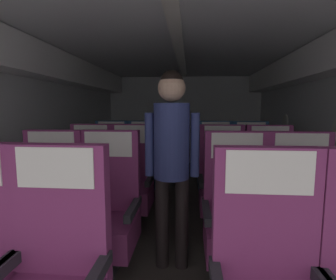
% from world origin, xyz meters
% --- Properties ---
extents(ground, '(3.80, 6.72, 0.02)m').
position_xyz_m(ground, '(0.00, 3.16, -0.01)').
color(ground, '#3D3833').
extents(fuselage_shell, '(3.68, 6.37, 2.09)m').
position_xyz_m(fuselage_shell, '(0.00, 3.43, 1.51)').
color(fuselage_shell, silver).
rests_on(fuselage_shell, ground).
extents(seat_b_left_window, '(0.51, 0.49, 1.12)m').
position_xyz_m(seat_b_left_window, '(-0.98, 2.12, 0.47)').
color(seat_b_left_window, '#38383D').
rests_on(seat_b_left_window, ground).
extents(seat_b_left_aisle, '(0.51, 0.49, 1.12)m').
position_xyz_m(seat_b_left_aisle, '(-0.51, 2.15, 0.47)').
color(seat_b_left_aisle, '#38383D').
rests_on(seat_b_left_aisle, ground).
extents(seat_b_right_aisle, '(0.51, 0.49, 1.12)m').
position_xyz_m(seat_b_right_aisle, '(0.98, 2.15, 0.47)').
color(seat_b_right_aisle, '#38383D').
rests_on(seat_b_right_aisle, ground).
extents(seat_b_right_window, '(0.51, 0.49, 1.12)m').
position_xyz_m(seat_b_right_window, '(0.50, 2.14, 0.47)').
color(seat_b_right_window, '#38383D').
rests_on(seat_b_right_window, ground).
extents(seat_c_left_window, '(0.51, 0.49, 1.12)m').
position_xyz_m(seat_c_left_window, '(-0.98, 2.97, 0.47)').
color(seat_c_left_window, '#38383D').
rests_on(seat_c_left_window, ground).
extents(seat_c_left_aisle, '(0.51, 0.49, 1.12)m').
position_xyz_m(seat_c_left_aisle, '(-0.51, 2.96, 0.47)').
color(seat_c_left_aisle, '#38383D').
rests_on(seat_c_left_aisle, ground).
extents(seat_c_right_aisle, '(0.51, 0.49, 1.12)m').
position_xyz_m(seat_c_right_aisle, '(1.00, 2.95, 0.47)').
color(seat_c_right_aisle, '#38383D').
rests_on(seat_c_right_aisle, ground).
extents(seat_c_right_window, '(0.51, 0.49, 1.12)m').
position_xyz_m(seat_c_right_window, '(0.50, 2.97, 0.47)').
color(seat_c_right_window, '#38383D').
rests_on(seat_c_right_window, ground).
extents(seat_d_left_window, '(0.51, 0.49, 1.12)m').
position_xyz_m(seat_d_left_window, '(-1.00, 3.78, 0.47)').
color(seat_d_left_window, '#38383D').
rests_on(seat_d_left_window, ground).
extents(seat_d_left_aisle, '(0.51, 0.49, 1.12)m').
position_xyz_m(seat_d_left_aisle, '(-0.51, 3.80, 0.47)').
color(seat_d_left_aisle, '#38383D').
rests_on(seat_d_left_aisle, ground).
extents(seat_d_right_aisle, '(0.51, 0.49, 1.12)m').
position_xyz_m(seat_d_right_aisle, '(0.99, 3.79, 0.47)').
color(seat_d_right_aisle, '#38383D').
rests_on(seat_d_right_aisle, ground).
extents(seat_d_right_window, '(0.51, 0.49, 1.12)m').
position_xyz_m(seat_d_right_window, '(0.50, 3.81, 0.47)').
color(seat_d_right_window, '#38383D').
rests_on(seat_d_right_window, ground).
extents(flight_attendant, '(0.43, 0.28, 1.59)m').
position_xyz_m(flight_attendant, '(0.00, 2.23, 0.98)').
color(flight_attendant, black).
rests_on(flight_attendant, ground).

